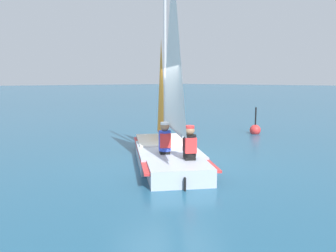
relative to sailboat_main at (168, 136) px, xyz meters
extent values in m
plane|color=#235675|center=(-0.03, -0.05, -0.72)|extent=(260.00, 260.00, 0.00)
cube|color=#B2BCCC|center=(-0.03, -0.05, -0.53)|extent=(2.66, 2.88, 0.39)
cube|color=#B2BCCC|center=(-0.99, -1.47, -0.53)|extent=(1.29, 1.32, 0.39)
cube|color=#B2BCCC|center=(0.92, 1.37, -0.53)|extent=(1.68, 1.59, 0.39)
cube|color=red|center=(-0.03, -0.05, -0.40)|extent=(3.72, 4.45, 0.05)
cube|color=silver|center=(-0.70, -1.05, -0.31)|extent=(2.31, 2.45, 0.04)
cylinder|color=#B7B7BC|center=(-0.34, -0.50, 2.02)|extent=(0.08, 0.08, 4.71)
cylinder|color=#B7B7BC|center=(0.36, 0.54, 0.33)|extent=(1.46, 2.13, 0.07)
pyramid|color=white|center=(0.36, 0.54, 2.31)|extent=(1.38, 2.02, 3.90)
pyramid|color=orange|center=(-0.80, -1.19, 1.22)|extent=(0.87, 1.25, 2.91)
cube|color=black|center=(1.23, 1.83, -0.58)|extent=(0.07, 0.08, 0.27)
cube|color=black|center=(0.43, 0.34, -0.49)|extent=(0.36, 0.37, 0.45)
cylinder|color=blue|center=(0.43, 0.34, -0.01)|extent=(0.42, 0.42, 0.50)
cube|color=red|center=(0.43, 0.34, 0.01)|extent=(0.41, 0.43, 0.35)
sphere|color=#A87A56|center=(0.43, 0.34, 0.34)|extent=(0.22, 0.22, 0.22)
cylinder|color=white|center=(0.43, 0.34, 0.42)|extent=(0.29, 0.29, 0.06)
cube|color=black|center=(0.41, 1.16, -0.49)|extent=(0.36, 0.37, 0.45)
cylinder|color=black|center=(0.41, 1.16, -0.01)|extent=(0.42, 0.42, 0.50)
cube|color=red|center=(0.41, 1.16, 0.01)|extent=(0.41, 0.43, 0.35)
sphere|color=#A87A56|center=(0.41, 1.16, 0.34)|extent=(0.22, 0.22, 0.22)
cylinder|color=red|center=(0.41, 1.16, 0.42)|extent=(0.29, 0.29, 0.06)
sphere|color=red|center=(-5.86, -1.13, -0.56)|extent=(0.44, 0.44, 0.44)
cylinder|color=black|center=(-5.86, -1.13, -0.02)|extent=(0.06, 0.06, 0.78)
camera|label=1|loc=(5.71, 6.23, 1.47)|focal=35.00mm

